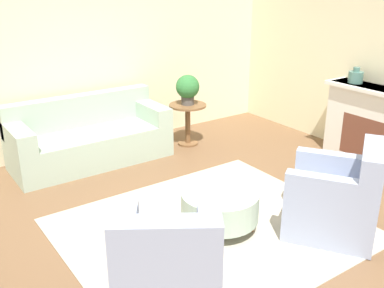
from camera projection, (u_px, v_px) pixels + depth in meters
name	position (u px, v px, depth m)	size (l,w,h in m)	color
ground_plane	(211.00, 230.00, 4.66)	(16.00, 16.00, 0.00)	brown
wall_back	(86.00, 54.00, 6.47)	(9.91, 0.12, 2.80)	beige
rug	(211.00, 229.00, 4.66)	(2.89, 2.50, 0.01)	#B2A893
couch	(90.00, 139.00, 6.26)	(2.16, 0.87, 0.90)	#9EB29E
armchair_left	(167.00, 271.00, 3.40)	(1.10, 1.13, 0.97)	#8E99B2
armchair_right	(337.00, 200.00, 4.48)	(1.10, 1.13, 0.97)	#8E99B2
ottoman_table	(220.00, 206.00, 4.58)	(0.79, 0.79, 0.41)	#9EB29E
side_table	(188.00, 117.00, 6.85)	(0.56, 0.56, 0.64)	brown
fireplace	(373.00, 123.00, 6.19)	(0.44, 1.42, 1.06)	silver
vase_mantel_near	(356.00, 77.00, 6.25)	(0.20, 0.20, 0.22)	#477066
potted_plant_on_side_table	(188.00, 88.00, 6.69)	(0.35, 0.35, 0.45)	#4C4742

